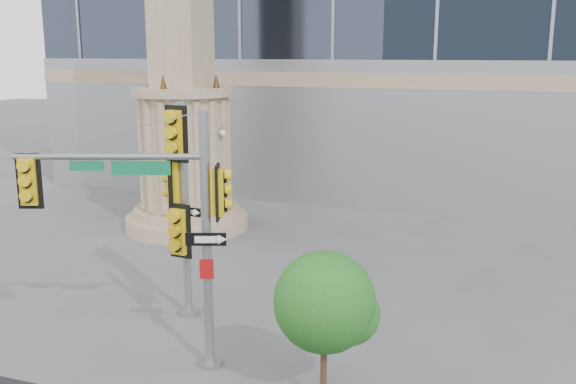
% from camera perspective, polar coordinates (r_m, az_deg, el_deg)
% --- Properties ---
extents(ground, '(120.00, 120.00, 0.00)m').
position_cam_1_polar(ground, '(13.72, -4.69, -15.09)').
color(ground, '#545456').
rests_on(ground, ground).
extents(monument, '(4.40, 4.40, 16.60)m').
position_cam_1_polar(monument, '(22.94, -9.38, 10.22)').
color(monument, gray).
rests_on(monument, ground).
extents(main_signal_pole, '(3.89, 1.69, 5.22)m').
position_cam_1_polar(main_signal_pole, '(12.76, -11.52, -1.86)').
color(main_signal_pole, slate).
rests_on(main_signal_pole, ground).
extents(secondary_signal_pole, '(0.90, 0.73, 5.21)m').
position_cam_1_polar(secondary_signal_pole, '(15.23, -9.59, -0.14)').
color(secondary_signal_pole, slate).
rests_on(secondary_signal_pole, ground).
extents(street_tree, '(1.87, 1.82, 2.91)m').
position_cam_1_polar(street_tree, '(11.53, 3.45, -10.10)').
color(street_tree, gray).
rests_on(street_tree, ground).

